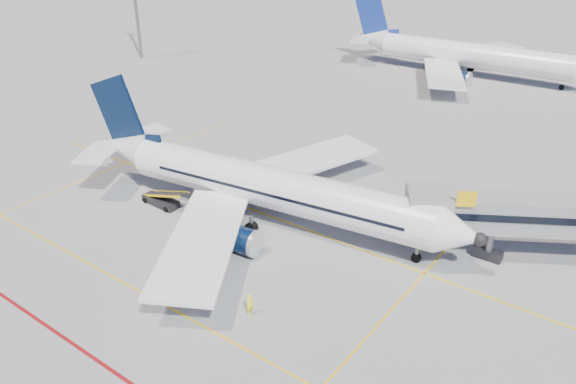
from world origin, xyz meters
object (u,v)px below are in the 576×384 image
at_px(cargo_dolly, 196,242).
at_px(belt_loader, 162,200).
at_px(second_aircraft, 463,55).
at_px(ramp_worker, 250,305).
at_px(main_aircraft, 259,185).
at_px(baggage_tug, 204,276).

bearing_deg(cargo_dolly, belt_loader, 168.25).
xyz_separation_m(second_aircraft, belt_loader, (-5.06, -59.55, -2.65)).
xyz_separation_m(cargo_dolly, ramp_worker, (8.17, -3.22, -0.21)).
height_order(main_aircraft, baggage_tug, main_aircraft).
xyz_separation_m(main_aircraft, cargo_dolly, (-0.50, -7.20, -2.22)).
height_order(main_aircraft, second_aircraft, second_aircraft).
height_order(cargo_dolly, ramp_worker, cargo_dolly).
bearing_deg(second_aircraft, cargo_dolly, -89.21).
distance_m(baggage_tug, ramp_worker, 4.81).
relative_size(belt_loader, ramp_worker, 3.38).
bearing_deg(second_aircraft, main_aircraft, -88.34).
distance_m(belt_loader, ramp_worker, 17.76).
bearing_deg(belt_loader, main_aircraft, 23.05).
relative_size(baggage_tug, belt_loader, 0.40).
height_order(baggage_tug, belt_loader, belt_loader).
relative_size(cargo_dolly, ramp_worker, 2.26).
bearing_deg(ramp_worker, cargo_dolly, 75.96).
distance_m(main_aircraft, baggage_tug, 10.54).
relative_size(main_aircraft, baggage_tug, 16.89).
distance_m(main_aircraft, belt_loader, 9.65).
distance_m(cargo_dolly, belt_loader, 9.00).
bearing_deg(ramp_worker, belt_loader, 74.14).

